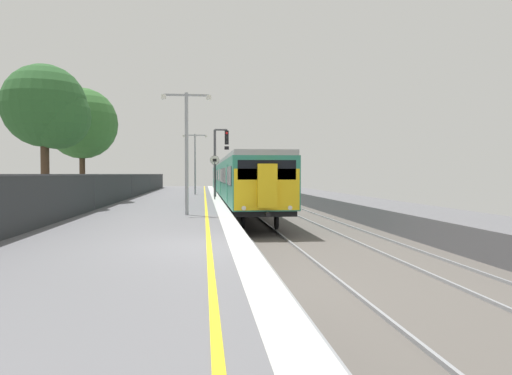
# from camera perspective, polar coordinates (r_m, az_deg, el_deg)

# --- Properties ---
(ground) EXTENTS (17.40, 110.00, 1.21)m
(ground) POSITION_cam_1_polar(r_m,az_deg,el_deg) (11.86, 9.30, -9.42)
(ground) COLOR slate
(commuter_train_at_platform) EXTENTS (2.83, 41.04, 3.81)m
(commuter_train_at_platform) POSITION_cam_1_polar(r_m,az_deg,el_deg) (40.01, -2.48, 1.04)
(commuter_train_at_platform) COLOR #2D846B
(commuter_train_at_platform) RESTS_ON ground
(signal_gantry) EXTENTS (1.10, 0.24, 4.89)m
(signal_gantry) POSITION_cam_1_polar(r_m,az_deg,el_deg) (35.25, -4.38, 3.87)
(signal_gantry) COLOR #47474C
(signal_gantry) RESTS_ON ground
(speed_limit_sign) EXTENTS (0.59, 0.08, 2.84)m
(speed_limit_sign) POSITION_cam_1_polar(r_m,az_deg,el_deg) (31.54, -4.85, 1.86)
(speed_limit_sign) COLOR #59595B
(speed_limit_sign) RESTS_ON ground
(platform_lamp_mid) EXTENTS (2.00, 0.20, 4.92)m
(platform_lamp_mid) POSITION_cam_1_polar(r_m,az_deg,el_deg) (19.89, -8.11, 5.32)
(platform_lamp_mid) COLOR #93999E
(platform_lamp_mid) RESTS_ON ground
(platform_lamp_far) EXTENTS (2.00, 0.20, 4.88)m
(platform_lamp_far) POSITION_cam_1_polar(r_m,az_deg,el_deg) (39.68, -7.14, 3.42)
(platform_lamp_far) COLOR #93999E
(platform_lamp_far) RESTS_ON ground
(background_tree_left) EXTENTS (4.10, 3.91, 6.83)m
(background_tree_left) POSITION_cam_1_polar(r_m,az_deg,el_deg) (25.32, -23.08, 8.36)
(background_tree_left) COLOR #473323
(background_tree_left) RESTS_ON ground
(background_tree_centre) EXTENTS (4.21, 4.21, 6.78)m
(background_tree_centre) POSITION_cam_1_polar(r_m,az_deg,el_deg) (31.22, -19.70, 6.80)
(background_tree_centre) COLOR #473323
(background_tree_centre) RESTS_ON ground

